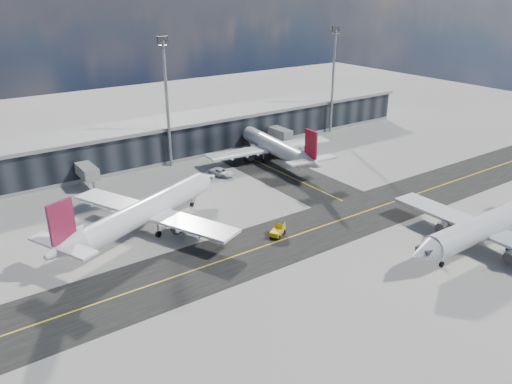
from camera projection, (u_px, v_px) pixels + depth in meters
ground at (305, 247)px, 79.84m from camera, size 300.00×300.00×0.00m
taxiway_lanes at (283, 217)px, 90.04m from camera, size 180.00×63.00×0.03m
terminal_concourse at (158, 141)px, 119.84m from camera, size 152.00×19.80×8.80m
floodlight_masts at (167, 99)px, 110.17m from camera, size 102.50×0.70×28.90m
airliner_af at (145, 211)px, 83.33m from camera, size 37.55×32.43×11.64m
airliner_redtail at (273, 146)px, 117.90m from camera, size 32.23×37.73×11.17m
airliner_near at (494, 223)px, 79.24m from camera, size 39.35×33.47×11.69m
baggage_tug at (278, 229)px, 83.30m from camera, size 3.71×3.06×2.11m
service_van at (222, 172)px, 109.56m from camera, size 4.34×6.36×1.62m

